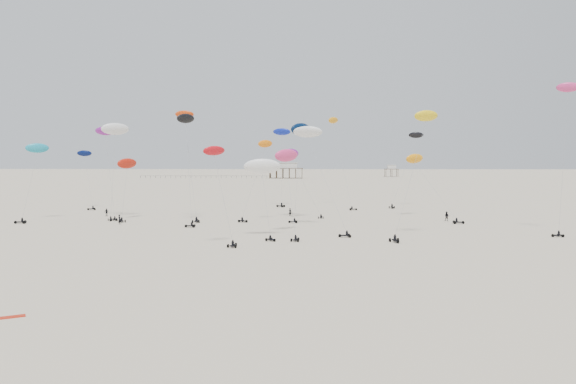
{
  "coord_description": "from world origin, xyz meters",
  "views": [
    {
      "loc": [
        2.96,
        -0.2,
        12.27
      ],
      "look_at": [
        0.0,
        88.0,
        7.0
      ],
      "focal_mm": 35.0,
      "sensor_mm": 36.0,
      "label": 1
    }
  ],
  "objects_px": {
    "rig_4": "(107,143)",
    "spectator_0": "(120,224)",
    "pavilion_small": "(391,172)",
    "rig_0": "(417,151)",
    "pavilion_main": "(286,171)",
    "rig_9": "(565,131)"
  },
  "relations": [
    {
      "from": "rig_4",
      "to": "spectator_0",
      "type": "relative_size",
      "value": 9.09
    },
    {
      "from": "pavilion_small",
      "to": "rig_4",
      "type": "bearing_deg",
      "value": -110.33
    },
    {
      "from": "rig_0",
      "to": "spectator_0",
      "type": "height_order",
      "value": "rig_0"
    },
    {
      "from": "rig_0",
      "to": "spectator_0",
      "type": "bearing_deg",
      "value": -30.87
    },
    {
      "from": "rig_0",
      "to": "rig_4",
      "type": "bearing_deg",
      "value": -38.91
    },
    {
      "from": "pavilion_main",
      "to": "rig_9",
      "type": "xyz_separation_m",
      "value": [
        54.4,
        -258.37,
        12.4
      ]
    },
    {
      "from": "rig_0",
      "to": "spectator_0",
      "type": "relative_size",
      "value": 9.36
    },
    {
      "from": "rig_9",
      "to": "pavilion_small",
      "type": "bearing_deg",
      "value": -13.74
    },
    {
      "from": "pavilion_small",
      "to": "rig_4",
      "type": "relative_size",
      "value": 0.46
    },
    {
      "from": "rig_9",
      "to": "spectator_0",
      "type": "height_order",
      "value": "rig_9"
    },
    {
      "from": "pavilion_small",
      "to": "rig_9",
      "type": "relative_size",
      "value": 0.36
    },
    {
      "from": "rig_9",
      "to": "rig_0",
      "type": "bearing_deg",
      "value": 92.99
    },
    {
      "from": "rig_4",
      "to": "spectator_0",
      "type": "xyz_separation_m",
      "value": [
        6.34,
        -11.67,
        -15.49
      ]
    },
    {
      "from": "pavilion_main",
      "to": "pavilion_small",
      "type": "xyz_separation_m",
      "value": [
        70.0,
        30.0,
        -0.74
      ]
    },
    {
      "from": "pavilion_main",
      "to": "rig_0",
      "type": "distance_m",
      "value": 266.18
    },
    {
      "from": "pavilion_small",
      "to": "rig_0",
      "type": "distance_m",
      "value": 297.26
    },
    {
      "from": "rig_4",
      "to": "spectator_0",
      "type": "bearing_deg",
      "value": 74.45
    },
    {
      "from": "pavilion_main",
      "to": "rig_0",
      "type": "height_order",
      "value": "rig_0"
    },
    {
      "from": "pavilion_main",
      "to": "rig_0",
      "type": "bearing_deg",
      "value": -83.58
    },
    {
      "from": "rig_4",
      "to": "rig_9",
      "type": "bearing_deg",
      "value": 120.46
    },
    {
      "from": "spectator_0",
      "to": "rig_0",
      "type": "bearing_deg",
      "value": -162.12
    },
    {
      "from": "rig_4",
      "to": "pavilion_main",
      "type": "bearing_deg",
      "value": -140.93
    }
  ]
}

